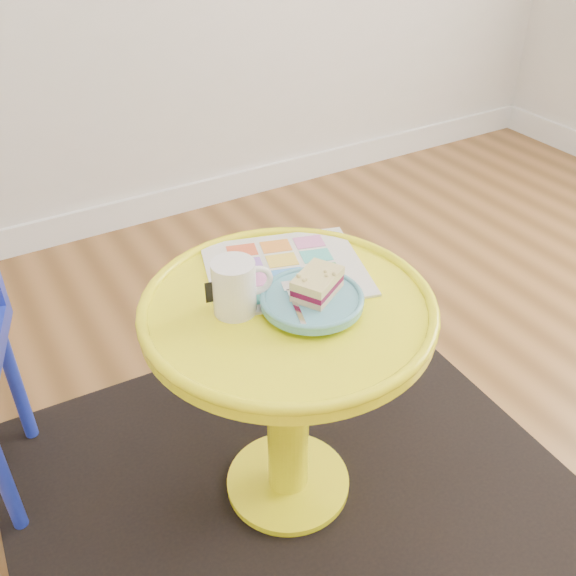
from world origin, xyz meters
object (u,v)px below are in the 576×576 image
mug (235,286)px  newspaper (285,269)px  side_table (288,364)px  plate (312,300)px

mug → newspaper: bearing=36.5°
side_table → mug: bearing=160.2°
plate → mug: bearing=151.6°
mug → plate: size_ratio=0.60×
newspaper → mug: size_ratio=2.75×
newspaper → plate: size_ratio=1.65×
newspaper → mug: 0.18m
mug → plate: mug is taller
mug → plate: (0.13, -0.07, -0.04)m
side_table → newspaper: bearing=62.0°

